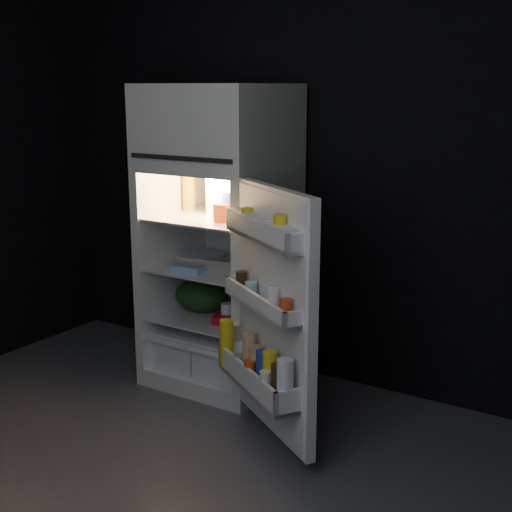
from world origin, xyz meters
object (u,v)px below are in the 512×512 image
Objects in this scene: milk_jug at (222,193)px; yogurt_tray at (235,319)px; refrigerator at (222,227)px; egg_carton at (227,266)px; fridge_door at (270,317)px.

yogurt_tray is at bearing -60.79° from milk_jug.
refrigerator is 6.96× the size of egg_carton.
yogurt_tray is at bearing 138.61° from fridge_door.
milk_jug is 0.45m from egg_carton.
yogurt_tray is at bearing -35.38° from refrigerator.
milk_jug is at bearing 119.07° from yogurt_tray.
egg_carton is 0.32m from yogurt_tray.
egg_carton is 1.02× the size of yogurt_tray.
egg_carton is at bearing -45.82° from refrigerator.
milk_jug is at bearing 122.41° from egg_carton.
fridge_door is at bearing -62.02° from yogurt_tray.
refrigerator is 7.42× the size of milk_jug.
egg_carton is at bearing 160.66° from yogurt_tray.
refrigerator is 7.13× the size of yogurt_tray.
milk_jug is 0.96× the size of yogurt_tray.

